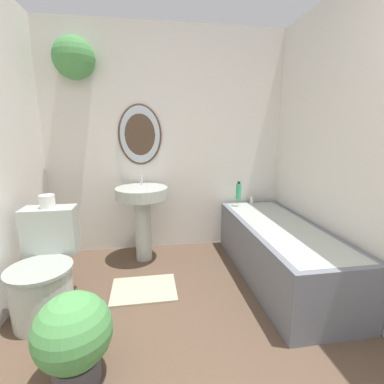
# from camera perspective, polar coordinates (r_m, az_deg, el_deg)

# --- Properties ---
(wall_back) EXTENTS (2.68, 0.39, 2.40)m
(wall_back) POSITION_cam_1_polar(r_m,az_deg,el_deg) (3.08, -7.33, 12.03)
(wall_back) COLOR silver
(wall_back) RESTS_ON ground_plane
(wall_right) EXTENTS (0.06, 2.85, 2.40)m
(wall_right) POSITION_cam_1_polar(r_m,az_deg,el_deg) (2.30, 33.11, 7.11)
(wall_right) COLOR silver
(wall_right) RESTS_ON ground_plane
(toilet) EXTENTS (0.44, 0.62, 0.76)m
(toilet) POSITION_cam_1_polar(r_m,az_deg,el_deg) (2.37, -27.93, -14.72)
(toilet) COLOR #B2BCB2
(toilet) RESTS_ON ground_plane
(pedestal_sink) EXTENTS (0.52, 0.52, 0.87)m
(pedestal_sink) POSITION_cam_1_polar(r_m,az_deg,el_deg) (2.88, -10.15, -3.05)
(pedestal_sink) COLOR #B2BCB2
(pedestal_sink) RESTS_ON ground_plane
(bathtub) EXTENTS (0.65, 1.66, 0.58)m
(bathtub) POSITION_cam_1_polar(r_m,az_deg,el_deg) (2.71, 17.53, -11.34)
(bathtub) COLOR slate
(bathtub) RESTS_ON ground_plane
(shampoo_bottle) EXTENTS (0.06, 0.06, 0.20)m
(shampoo_bottle) POSITION_cam_1_polar(r_m,az_deg,el_deg) (3.10, 9.54, 0.17)
(shampoo_bottle) COLOR #38B275
(shampoo_bottle) RESTS_ON bathtub
(potted_plant) EXTENTS (0.41, 0.41, 0.51)m
(potted_plant) POSITION_cam_1_polar(r_m,az_deg,el_deg) (1.76, -23.13, -25.45)
(potted_plant) COLOR #47474C
(potted_plant) RESTS_ON ground_plane
(bath_mat) EXTENTS (0.54, 0.41, 0.02)m
(bath_mat) POSITION_cam_1_polar(r_m,az_deg,el_deg) (2.54, -9.83, -19.12)
(bath_mat) COLOR #B7A88E
(bath_mat) RESTS_ON ground_plane
(toilet_paper_roll) EXTENTS (0.11, 0.11, 0.10)m
(toilet_paper_roll) POSITION_cam_1_polar(r_m,az_deg,el_deg) (2.40, -27.56, -1.72)
(toilet_paper_roll) COLOR white
(toilet_paper_roll) RESTS_ON toilet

